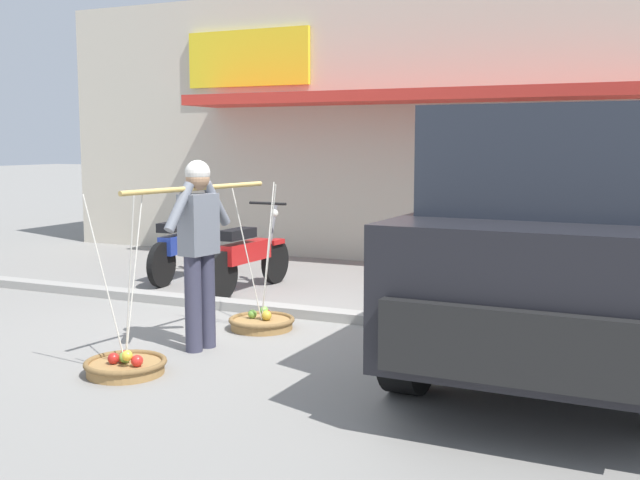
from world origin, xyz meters
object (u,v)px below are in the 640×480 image
at_px(parked_truck, 575,227).
at_px(motorcycle_nearest_shop, 185,246).
at_px(fruit_basket_right_side, 262,322).
at_px(fruit_basket_left_side, 126,365).
at_px(fruit_vendor, 199,241).
at_px(motorcycle_second_in_row, 248,256).

bearing_deg(parked_truck, motorcycle_nearest_shop, 160.81).
distance_m(fruit_basket_right_side, motorcycle_nearest_shop, 3.08).
bearing_deg(fruit_basket_right_side, motorcycle_nearest_shop, 138.50).
bearing_deg(fruit_basket_left_side, fruit_vendor, 81.43).
xyz_separation_m(fruit_vendor, fruit_basket_left_side, (-0.13, -0.89, -0.90)).
height_order(fruit_vendor, fruit_basket_left_side, fruit_vendor).
bearing_deg(fruit_basket_left_side, motorcycle_nearest_shop, 117.99).
bearing_deg(fruit_vendor, fruit_basket_left_side, -98.57).
height_order(motorcycle_nearest_shop, parked_truck, parked_truck).
bearing_deg(motorcycle_second_in_row, fruit_basket_left_side, -76.57).
distance_m(fruit_vendor, parked_truck, 3.25).
height_order(fruit_basket_right_side, motorcycle_nearest_shop, fruit_basket_right_side).
relative_size(fruit_basket_left_side, fruit_basket_right_side, 1.00).
relative_size(fruit_basket_right_side, motorcycle_nearest_shop, 0.80).
bearing_deg(motorcycle_nearest_shop, parked_truck, -19.19).
relative_size(motorcycle_nearest_shop, parked_truck, 0.38).
height_order(fruit_vendor, motorcycle_second_in_row, fruit_vendor).
xyz_separation_m(fruit_vendor, parked_truck, (3.06, 1.10, 0.15)).
relative_size(fruit_basket_right_side, parked_truck, 0.30).
distance_m(motorcycle_nearest_shop, motorcycle_second_in_row, 1.27).
relative_size(fruit_vendor, motorcycle_second_in_row, 0.98).
distance_m(fruit_vendor, motorcycle_second_in_row, 2.75).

